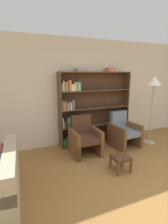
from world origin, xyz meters
The scene contains 8 objects.
wall_back centered at (0.00, 2.70, 1.38)m, with size 12.00×0.06×2.75m.
bookshelf centered at (-0.30, 2.53, 0.95)m, with size 1.99×0.30×1.92m.
bowl_sage centered at (-0.58, 2.51, 1.97)m, with size 0.23×0.23×0.09m.
bowl_olive centered at (0.32, 2.51, 1.98)m, with size 0.28×0.28×0.11m.
armchair_leather centered at (-0.68, 1.95, 0.39)m, with size 0.66×0.69×0.89m.
armchair_cushioned centered at (0.43, 1.95, 0.39)m, with size 0.71×0.74×0.89m.
floor_lamp centered at (1.22, 1.84, 1.56)m, with size 0.38×0.38×1.81m.
footstool centered at (-0.34, 0.96, 0.25)m, with size 0.32×0.32×0.31m.
Camera 1 is at (-2.22, -1.62, 1.89)m, focal length 28.00 mm.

